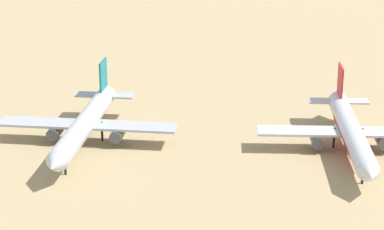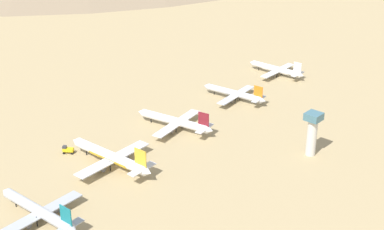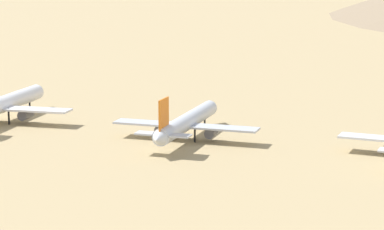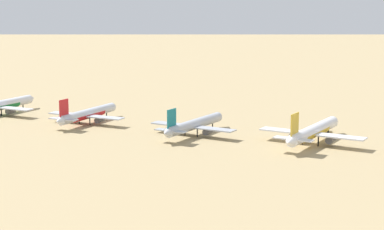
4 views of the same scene
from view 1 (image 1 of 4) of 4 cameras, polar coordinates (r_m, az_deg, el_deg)
parked_jet_4 at (r=160.66m, az=-7.96°, el=-0.65°), size 47.14×38.30×13.59m
parked_jet_5 at (r=158.37m, az=11.75°, el=-1.21°), size 46.75×38.18×13.50m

